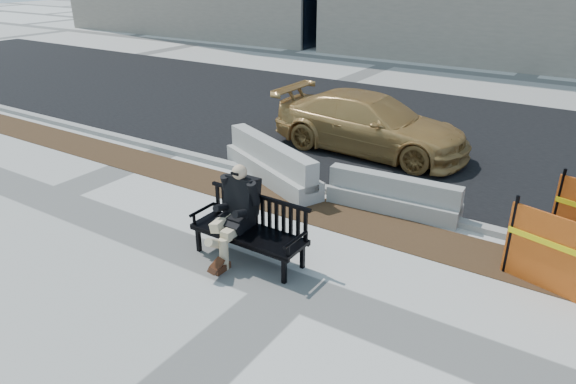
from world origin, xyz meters
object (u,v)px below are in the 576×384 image
at_px(bench, 249,259).
at_px(jersey_barrier_right, 391,211).
at_px(jersey_barrier_left, 272,180).
at_px(sedan, 368,151).
at_px(seated_man, 239,253).

bearing_deg(bench, jersey_barrier_right, 67.50).
height_order(jersey_barrier_left, jersey_barrier_right, jersey_barrier_left).
distance_m(sedan, jersey_barrier_right, 3.64).
bearing_deg(bench, jersey_barrier_left, 119.01).
relative_size(sedan, jersey_barrier_right, 1.94).
distance_m(jersey_barrier_left, jersey_barrier_right, 2.98).
xyz_separation_m(sedan, jersey_barrier_right, (1.94, -3.08, 0.00)).
distance_m(bench, jersey_barrier_right, 3.34).
bearing_deg(jersey_barrier_left, seated_man, -40.73).
bearing_deg(sedan, jersey_barrier_left, 162.56).
bearing_deg(sedan, seated_man, -175.51).
relative_size(sedan, jersey_barrier_left, 1.59).
height_order(bench, seated_man, seated_man).
bearing_deg(jersey_barrier_right, jersey_barrier_left, 175.80).
relative_size(seated_man, sedan, 0.31).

